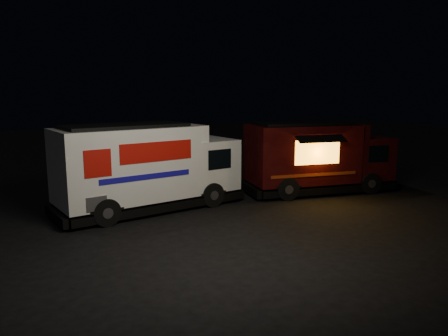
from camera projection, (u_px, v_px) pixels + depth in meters
ground at (246, 217)px, 14.95m from camera, size 80.00×80.00×0.00m
white_truck at (150, 167)px, 15.69m from camera, size 7.21×3.52×3.13m
red_truck at (319, 157)px, 18.47m from camera, size 6.71×3.32×2.99m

